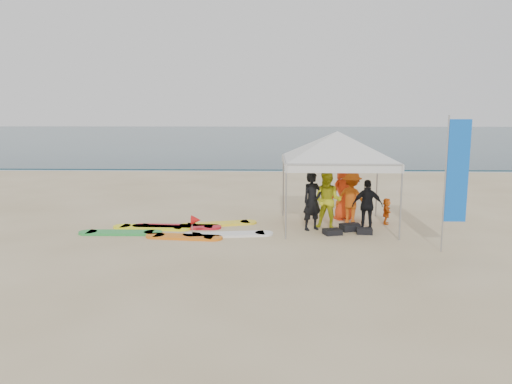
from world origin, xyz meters
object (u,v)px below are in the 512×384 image
object	(u,v)px
person_yellow	(328,201)
person_black_b	(367,205)
person_black_a	(312,201)
surfboard_spread	(181,230)
person_orange_b	(344,192)
person_orange_a	(352,199)
marker_pennant	(196,220)
feather_flag	(456,173)
person_seated	(386,211)
canopy_tent	(338,132)

from	to	relation	value
person_yellow	person_black_b	size ratio (longest dim) A/B	1.15
person_black_a	person_yellow	world-z (taller)	person_yellow
person_black_a	person_yellow	distance (m)	0.49
surfboard_spread	person_orange_b	bearing A→B (deg)	19.56
person_black_a	person_orange_a	distance (m)	1.45
person_black_a	surfboard_spread	size ratio (longest dim) A/B	0.34
marker_pennant	person_black_a	bearing A→B (deg)	15.64
surfboard_spread	person_black_a	bearing A→B (deg)	4.34
person_orange_a	marker_pennant	size ratio (longest dim) A/B	2.73
person_black_a	person_yellow	xyz separation A→B (m)	(0.48, 0.08, 0.00)
person_black_a	person_black_b	bearing A→B (deg)	-31.28
feather_flag	person_orange_a	bearing A→B (deg)	125.89
person_black_a	person_seated	xyz separation A→B (m)	(2.47, 0.88, -0.48)
person_black_b	person_seated	world-z (taller)	person_black_b
surfboard_spread	feather_flag	bearing A→B (deg)	-15.08
person_black_b	feather_flag	bearing A→B (deg)	131.20
person_orange_a	person_orange_b	size ratio (longest dim) A/B	0.92
person_seated	canopy_tent	xyz separation A→B (m)	(-1.70, -0.42, 2.57)
marker_pennant	person_orange_a	bearing A→B (deg)	18.72
person_black_a	person_orange_b	xyz separation A→B (m)	(1.19, 1.54, 0.04)
person_black_a	person_black_b	distance (m)	1.68
person_black_a	canopy_tent	bearing A→B (deg)	0.14
person_orange_b	person_seated	xyz separation A→B (m)	(1.28, -0.66, -0.52)
person_black_b	person_orange_a	bearing A→B (deg)	-57.00
person_orange_b	person_yellow	bearing A→B (deg)	37.09
person_black_a	surfboard_spread	xyz separation A→B (m)	(-4.01, -0.30, -0.86)
person_yellow	feather_flag	world-z (taller)	feather_flag
person_orange_a	person_black_b	xyz separation A→B (m)	(0.38, -0.67, -0.09)
person_orange_b	marker_pennant	size ratio (longest dim) A/B	2.95
person_yellow	canopy_tent	bearing A→B (deg)	73.52
person_orange_a	person_orange_b	distance (m)	0.91
person_black_b	canopy_tent	world-z (taller)	canopy_tent
person_seated	marker_pennant	size ratio (longest dim) A/B	1.33
person_orange_a	person_black_b	world-z (taller)	person_orange_a
feather_flag	person_yellow	bearing A→B (deg)	140.99
person_yellow	person_orange_b	bearing A→B (deg)	85.56
person_orange_a	person_orange_b	world-z (taller)	person_orange_b
person_orange_a	marker_pennant	xyz separation A→B (m)	(-4.74, -1.61, -0.37)
marker_pennant	surfboard_spread	distance (m)	0.99
person_seated	person_black_a	bearing A→B (deg)	121.17
feather_flag	surfboard_spread	world-z (taller)	feather_flag
person_black_a	marker_pennant	world-z (taller)	person_black_a
person_orange_b	surfboard_spread	xyz separation A→B (m)	(-5.20, -1.85, -0.91)
person_orange_a	surfboard_spread	bearing A→B (deg)	41.23
person_yellow	canopy_tent	xyz separation A→B (m)	(0.29, 0.37, 2.09)
person_seated	feather_flag	xyz separation A→B (m)	(0.97, -3.20, 1.65)
person_black_a	surfboard_spread	bearing A→B (deg)	153.94
person_black_b	person_seated	size ratio (longest dim) A/B	1.85
person_black_b	person_seated	xyz separation A→B (m)	(0.80, 0.91, -0.36)
person_yellow	feather_flag	size ratio (longest dim) A/B	0.51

